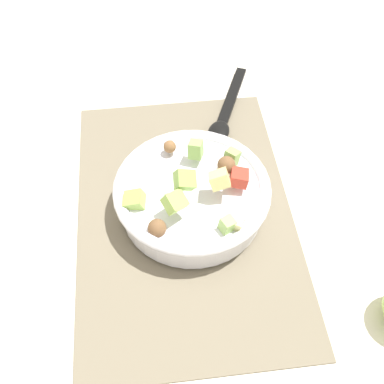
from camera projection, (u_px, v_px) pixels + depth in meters
The scene contains 4 objects.
ground_plane at pixel (185, 214), 0.73m from camera, with size 2.40×2.40×0.00m, color silver.
placemat at pixel (185, 213), 0.73m from camera, with size 0.49×0.32×0.01m, color #756B56.
salad_bowl at pixel (192, 195), 0.71m from camera, with size 0.23×0.23×0.10m.
serving_spoon at pixel (224, 117), 0.85m from camera, with size 0.20×0.11×0.01m.
Camera 1 is at (0.42, -0.04, 0.60)m, focal length 45.45 mm.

